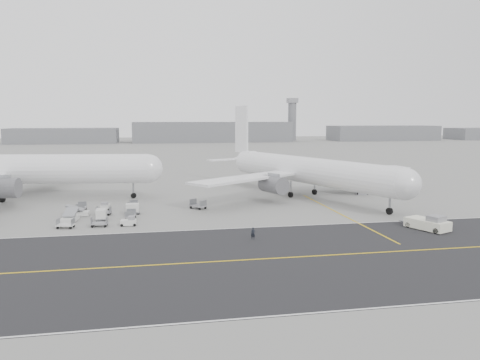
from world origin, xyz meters
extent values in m
plane|color=gray|center=(0.00, 0.00, 0.00)|extent=(700.00, 700.00, 0.00)
cube|color=#262628|center=(5.00, -18.00, 0.01)|extent=(220.00, 32.00, 0.02)
cube|color=gold|center=(5.00, -18.00, 0.03)|extent=(220.00, 0.30, 0.01)
cube|color=silver|center=(5.00, -2.20, 0.03)|extent=(220.00, 0.25, 0.01)
cube|color=silver|center=(5.00, -33.80, 0.03)|extent=(220.00, 0.25, 0.01)
cube|color=gold|center=(30.00, 5.00, 0.02)|extent=(0.30, 40.00, 0.01)
cylinder|color=slate|center=(100.00, 265.00, 14.00)|extent=(6.00, 6.00, 28.00)
cube|color=gray|center=(100.00, 265.00, 29.50)|extent=(7.00, 7.00, 3.50)
cylinder|color=white|center=(-28.69, 31.35, 6.18)|extent=(52.95, 13.46, 6.03)
sphere|color=white|center=(-2.64, 27.60, 6.18)|extent=(5.91, 5.91, 5.91)
cube|color=white|center=(-27.70, 47.25, 5.43)|extent=(16.84, 29.16, 0.45)
cylinder|color=slate|center=(-28.97, 20.36, 3.92)|extent=(6.88, 4.61, 3.74)
cylinder|color=slate|center=(-25.86, 41.96, 3.92)|extent=(6.88, 4.61, 3.74)
cylinder|color=black|center=(-5.82, 28.06, 0.57)|extent=(1.20, 0.66, 1.14)
cylinder|color=black|center=(-31.11, 28.04, 0.57)|extent=(1.20, 0.66, 1.14)
cylinder|color=black|center=(-30.08, 35.20, 0.57)|extent=(1.20, 0.66, 1.14)
cylinder|color=gray|center=(-5.82, 28.06, 2.15)|extent=(0.36, 0.36, 3.17)
cylinder|color=white|center=(30.20, 22.67, 5.66)|extent=(23.19, 46.69, 5.52)
sphere|color=white|center=(39.24, 0.36, 5.66)|extent=(5.41, 5.41, 5.41)
cone|color=white|center=(20.72, 46.07, 6.07)|extent=(8.13, 10.57, 4.97)
cube|color=white|center=(20.50, 46.61, 13.70)|extent=(2.45, 5.08, 11.74)
cube|color=white|center=(15.90, 45.06, 6.21)|extent=(9.15, 5.76, 0.25)
cube|color=white|center=(24.88, 48.70, 6.21)|extent=(9.15, 5.76, 0.25)
cube|color=white|center=(16.30, 18.30, 4.97)|extent=(24.81, 20.30, 0.45)
cube|color=white|center=(43.23, 29.21, 4.97)|extent=(26.98, 9.52, 0.45)
cylinder|color=slate|center=(21.39, 17.83, 3.59)|extent=(5.38, 6.73, 3.42)
cylinder|color=slate|center=(39.89, 25.33, 3.59)|extent=(5.38, 6.73, 3.42)
cylinder|color=black|center=(38.14, 3.08, 0.60)|extent=(0.91, 1.30, 1.20)
cylinder|color=black|center=(26.47, 23.06, 0.60)|extent=(0.91, 1.30, 1.20)
cylinder|color=black|center=(32.61, 25.55, 0.60)|extent=(0.91, 1.30, 1.20)
cylinder|color=gray|center=(38.14, 3.08, 2.05)|extent=(0.36, 0.36, 2.90)
cube|color=white|center=(38.23, -8.14, 0.85)|extent=(5.13, 6.85, 1.39)
cube|color=gray|center=(38.77, -9.43, 1.89)|extent=(2.79, 2.68, 0.90)
cylinder|color=gray|center=(36.78, -4.65, 0.50)|extent=(1.14, 2.45, 0.16)
cylinder|color=black|center=(37.95, -10.85, 0.45)|extent=(0.71, 0.98, 0.90)
cylinder|color=black|center=(40.34, -9.85, 0.45)|extent=(0.71, 0.98, 0.90)
cylinder|color=black|center=(36.12, -6.43, 0.45)|extent=(0.71, 0.98, 0.90)
cylinder|color=black|center=(38.51, -5.44, 0.45)|extent=(0.71, 0.98, 0.90)
cylinder|color=gray|center=(43.00, 24.28, 1.95)|extent=(1.56, 1.56, 3.89)
cube|color=gray|center=(43.00, 24.28, 0.34)|extent=(3.17, 3.17, 0.68)
cube|color=silver|center=(36.50, 26.33, 4.48)|extent=(14.74, 6.97, 2.53)
cube|color=gray|center=(29.82, 28.43, 4.48)|extent=(2.05, 3.32, 2.92)
cylinder|color=black|center=(44.34, 24.98, 0.29)|extent=(0.45, 0.64, 0.58)
imported|color=black|center=(11.51, -9.05, 0.85)|extent=(0.72, 0.59, 1.69)
camera|label=1|loc=(-1.64, -69.86, 16.41)|focal=35.00mm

